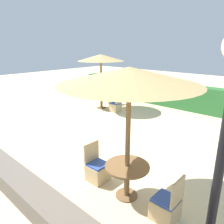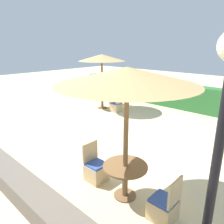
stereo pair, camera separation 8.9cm
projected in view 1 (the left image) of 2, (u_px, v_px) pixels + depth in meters
ground_plane at (100, 141)px, 7.47m from camera, size 40.00×40.00×0.00m
hedge_row at (178, 96)px, 11.31m from camera, size 13.00×0.70×1.23m
stone_border at (7, 173)px, 5.20m from camera, size 10.00×0.56×0.42m
parasol_back_left at (101, 58)px, 10.62m from camera, size 2.28×2.28×2.71m
round_table_back_left at (101, 97)px, 11.19m from camera, size 1.05×1.05×0.76m
patio_chair_back_left_north at (114, 100)px, 11.96m from camera, size 0.46×0.46×0.93m
patio_chair_back_left_east at (116, 106)px, 10.68m from camera, size 0.46×0.46×0.93m
parasol_front_right at (129, 76)px, 4.00m from camera, size 2.69×2.69×2.77m
round_table_front_right at (127, 173)px, 4.60m from camera, size 0.94×0.94×0.74m
patio_chair_front_right_west at (97, 170)px, 5.26m from camera, size 0.46×0.46×0.93m
patio_chair_front_right_east at (166, 207)px, 4.06m from camera, size 0.46×0.46×0.93m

